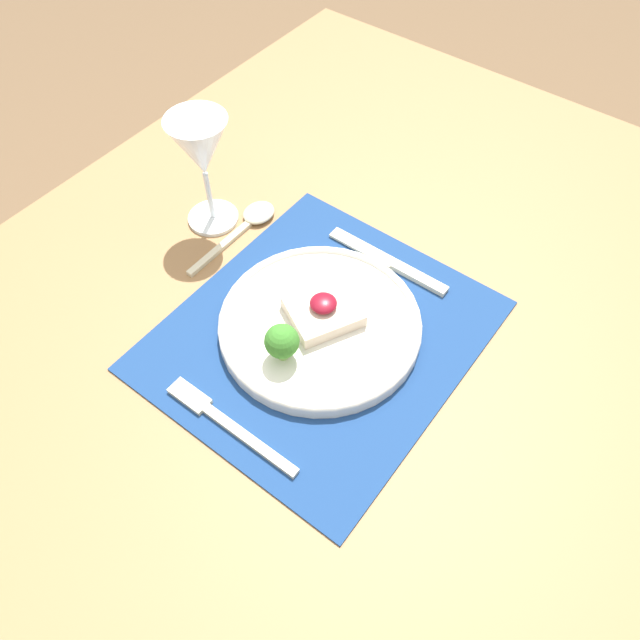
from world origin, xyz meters
The scene contains 8 objects.
ground_plane centered at (0.00, 0.00, 0.00)m, with size 8.00×8.00×0.00m, color brown.
dining_table centered at (0.00, 0.00, 0.68)m, with size 1.40×1.03×0.77m.
placemat centered at (0.00, 0.00, 0.78)m, with size 0.41×0.37×0.00m, color navy.
dinner_plate centered at (0.00, 0.01, 0.79)m, with size 0.27×0.27×0.07m.
fork centered at (-0.17, 0.02, 0.78)m, with size 0.02×0.19×0.01m.
knife centered at (0.16, -0.01, 0.78)m, with size 0.02×0.19×0.01m.
spoon centered at (0.10, 0.21, 0.78)m, with size 0.18×0.04×0.02m.
wine_glass_near centered at (0.08, 0.26, 0.90)m, with size 0.09×0.09×0.18m.
Camera 1 is at (-0.38, -0.29, 1.45)m, focal length 35.00 mm.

